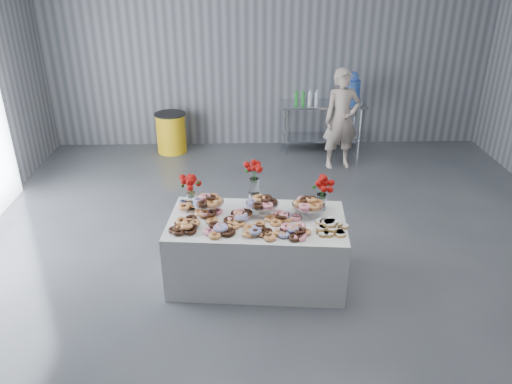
# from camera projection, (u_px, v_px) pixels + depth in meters

# --- Properties ---
(ground) EXTENTS (9.00, 9.00, 0.00)m
(ground) POSITION_uv_depth(u_px,v_px,m) (288.00, 283.00, 5.60)
(ground) COLOR #3B3D43
(ground) RESTS_ON ground
(room_walls) EXTENTS (8.04, 9.04, 4.02)m
(room_walls) POSITION_uv_depth(u_px,v_px,m) (265.00, 39.00, 4.50)
(room_walls) COLOR slate
(room_walls) RESTS_ON ground
(display_table) EXTENTS (1.98, 1.17, 0.75)m
(display_table) POSITION_uv_depth(u_px,v_px,m) (257.00, 249.00, 5.53)
(display_table) COLOR white
(display_table) RESTS_ON ground
(prep_table) EXTENTS (1.50, 0.60, 0.90)m
(prep_table) POSITION_uv_depth(u_px,v_px,m) (322.00, 118.00, 9.04)
(prep_table) COLOR silver
(prep_table) RESTS_ON ground
(donut_mounds) EXTENTS (1.87, 0.96, 0.09)m
(donut_mounds) POSITION_uv_depth(u_px,v_px,m) (257.00, 218.00, 5.30)
(donut_mounds) COLOR #E6A854
(donut_mounds) RESTS_ON display_table
(cake_stand_left) EXTENTS (0.36, 0.36, 0.17)m
(cake_stand_left) POSITION_uv_depth(u_px,v_px,m) (208.00, 201.00, 5.47)
(cake_stand_left) COLOR silver
(cake_stand_left) RESTS_ON display_table
(cake_stand_mid) EXTENTS (0.36, 0.36, 0.17)m
(cake_stand_mid) POSITION_uv_depth(u_px,v_px,m) (262.00, 202.00, 5.43)
(cake_stand_mid) COLOR silver
(cake_stand_mid) RESTS_ON display_table
(cake_stand_right) EXTENTS (0.36, 0.36, 0.17)m
(cake_stand_right) POSITION_uv_depth(u_px,v_px,m) (308.00, 203.00, 5.41)
(cake_stand_right) COLOR silver
(cake_stand_right) RESTS_ON display_table
(danish_pile) EXTENTS (0.48, 0.48, 0.11)m
(danish_pile) POSITION_uv_depth(u_px,v_px,m) (328.00, 224.00, 5.16)
(danish_pile) COLOR white
(danish_pile) RESTS_ON display_table
(bouquet_left) EXTENTS (0.26, 0.26, 0.42)m
(bouquet_left) POSITION_uv_depth(u_px,v_px,m) (191.00, 183.00, 5.50)
(bouquet_left) COLOR white
(bouquet_left) RESTS_ON display_table
(bouquet_right) EXTENTS (0.26, 0.26, 0.42)m
(bouquet_right) POSITION_uv_depth(u_px,v_px,m) (322.00, 185.00, 5.46)
(bouquet_right) COLOR white
(bouquet_right) RESTS_ON display_table
(bouquet_center) EXTENTS (0.26, 0.26, 0.57)m
(bouquet_center) POSITION_uv_depth(u_px,v_px,m) (254.00, 174.00, 5.51)
(bouquet_center) COLOR silver
(bouquet_center) RESTS_ON display_table
(water_jug) EXTENTS (0.28, 0.28, 0.55)m
(water_jug) POSITION_uv_depth(u_px,v_px,m) (352.00, 89.00, 8.82)
(water_jug) COLOR #406FDB
(water_jug) RESTS_ON prep_table
(drink_bottles) EXTENTS (0.54, 0.08, 0.27)m
(drink_bottles) POSITION_uv_depth(u_px,v_px,m) (306.00, 97.00, 8.76)
(drink_bottles) COLOR #268C33
(drink_bottles) RESTS_ON prep_table
(person) EXTENTS (0.67, 0.49, 1.67)m
(person) POSITION_uv_depth(u_px,v_px,m) (342.00, 119.00, 8.25)
(person) COLOR #CC8C93
(person) RESTS_ON ground
(trash_barrel) EXTENTS (0.57, 0.57, 0.73)m
(trash_barrel) POSITION_uv_depth(u_px,v_px,m) (171.00, 133.00, 9.08)
(trash_barrel) COLOR yellow
(trash_barrel) RESTS_ON ground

